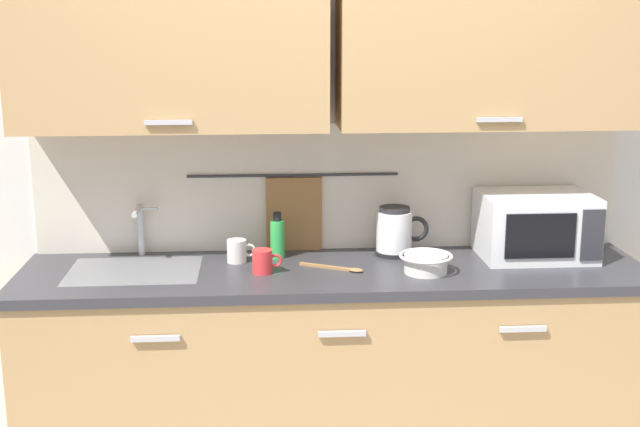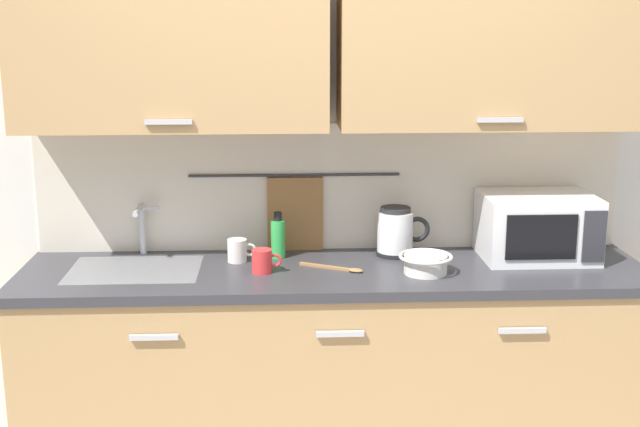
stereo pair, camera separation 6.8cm
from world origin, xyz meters
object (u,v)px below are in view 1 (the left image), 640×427
Objects in this scene: electric_kettle at (395,232)px; mug_by_kettle at (263,261)px; mug_near_sink at (237,251)px; mixing_bowl at (426,262)px; wooden_spoon at (339,268)px; microwave at (535,225)px; dish_soap_bottle at (277,238)px.

electric_kettle reaches higher than mug_by_kettle.
electric_kettle is 0.67m from mug_near_sink.
electric_kettle is 0.61m from mug_by_kettle.
wooden_spoon is (-0.34, 0.07, -0.04)m from mixing_bowl.
wooden_spoon is (-0.84, -0.13, -0.13)m from microwave.
microwave is 2.35× the size of dish_soap_bottle.
electric_kettle is at bearing 5.59° from mug_near_sink.
microwave is 0.86m from wooden_spoon.
dish_soap_bottle reaches higher than mixing_bowl.
wooden_spoon is at bearing -142.10° from electric_kettle.
dish_soap_bottle is 0.63m from mixing_bowl.
mug_near_sink is at bearing 179.83° from microwave.
mixing_bowl is 0.64m from mug_by_kettle.
mug_by_kettle is (-0.64, 0.04, 0.00)m from mixing_bowl.
microwave is 0.55m from mixing_bowl.
microwave is 1.16m from mug_by_kettle.
microwave is at bearing -0.17° from mug_near_sink.
mixing_bowl is at bearing -23.46° from dish_soap_bottle.
mixing_bowl is 0.35m from wooden_spoon.
microwave is 0.59m from electric_kettle.
wooden_spoon is (0.24, -0.19, -0.08)m from dish_soap_bottle.
dish_soap_bottle is at bearing 17.32° from mug_near_sink.
mug_near_sink reaches higher than mixing_bowl.
wooden_spoon is at bearing -171.12° from microwave.
mug_near_sink is 0.77m from mixing_bowl.
mug_near_sink is 0.19m from mug_by_kettle.
microwave is 3.83× the size of mug_near_sink.
dish_soap_bottle is 0.76× the size of wooden_spoon.
wooden_spoon is (-0.26, -0.20, -0.10)m from electric_kettle.
dish_soap_bottle is 0.92× the size of mixing_bowl.
electric_kettle reaches higher than dish_soap_bottle.
dish_soap_bottle is at bearing -178.47° from electric_kettle.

